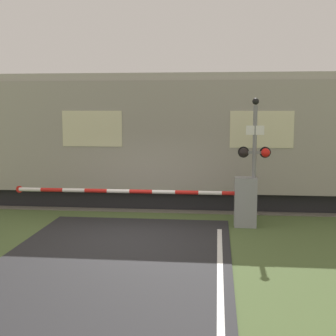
# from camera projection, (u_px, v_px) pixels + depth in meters

# --- Properties ---
(ground_plane) EXTENTS (80.00, 80.00, 0.00)m
(ground_plane) POSITION_uv_depth(u_px,v_px,m) (130.00, 238.00, 11.79)
(ground_plane) COLOR #4C6033
(track_bed) EXTENTS (36.00, 3.20, 0.13)m
(track_bed) POSITION_uv_depth(u_px,v_px,m) (154.00, 202.00, 16.19)
(track_bed) COLOR #666056
(track_bed) RESTS_ON ground_plane
(train) EXTENTS (19.06, 2.84, 4.33)m
(train) POSITION_uv_depth(u_px,v_px,m) (257.00, 139.00, 15.55)
(train) COLOR black
(train) RESTS_ON ground_plane
(crossing_barrier) EXTENTS (6.86, 0.44, 1.37)m
(crossing_barrier) POSITION_uv_depth(u_px,v_px,m) (224.00, 200.00, 12.91)
(crossing_barrier) COLOR gray
(crossing_barrier) RESTS_ON ground_plane
(signal_post) EXTENTS (0.88, 0.26, 3.52)m
(signal_post) POSITION_uv_depth(u_px,v_px,m) (254.00, 155.00, 12.60)
(signal_post) COLOR gray
(signal_post) RESTS_ON ground_plane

